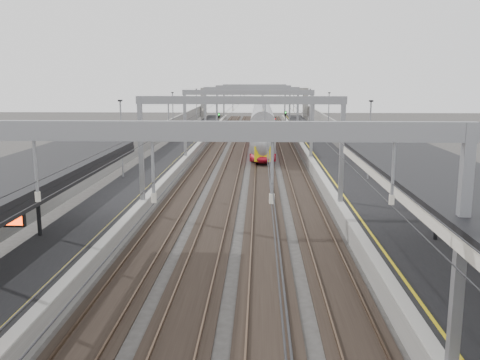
{
  "coord_description": "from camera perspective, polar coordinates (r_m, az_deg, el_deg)",
  "views": [
    {
      "loc": [
        1.19,
        -11.18,
        8.61
      ],
      "look_at": [
        0.0,
        20.7,
        2.59
      ],
      "focal_mm": 40.0,
      "sensor_mm": 36.0,
      "label": 1
    }
  ],
  "objects": [
    {
      "name": "wall_right",
      "position": [
        57.49,
        12.17,
        3.45
      ],
      "size": [
        0.3,
        120.0,
        3.2
      ],
      "primitive_type": "cube",
      "color": "gray",
      "rests_on": "ground"
    },
    {
      "name": "platform_left",
      "position": [
        57.5,
        -7.09,
        2.5
      ],
      "size": [
        4.0,
        120.0,
        1.0
      ],
      "primitive_type": "cube",
      "color": "black",
      "rests_on": "ground"
    },
    {
      "name": "overhead_line",
      "position": [
        62.85,
        1.06,
        8.44
      ],
      "size": [
        13.0,
        140.0,
        6.6
      ],
      "color": "gray",
      "rests_on": "platform_left"
    },
    {
      "name": "wall_left",
      "position": [
        57.95,
        -10.25,
        3.57
      ],
      "size": [
        0.3,
        120.0,
        3.2
      ],
      "primitive_type": "cube",
      "color": "gray",
      "rests_on": "ground"
    },
    {
      "name": "signal_red_near",
      "position": [
        74.17,
        3.7,
        5.88
      ],
      "size": [
        0.32,
        0.32,
        3.48
      ],
      "color": "black",
      "rests_on": "ground"
    },
    {
      "name": "signal_green",
      "position": [
        83.71,
        -2.26,
        6.44
      ],
      "size": [
        0.32,
        0.32,
        3.48
      ],
      "color": "black",
      "rests_on": "ground"
    },
    {
      "name": "platform_right",
      "position": [
        57.17,
        8.96,
        2.4
      ],
      "size": [
        4.0,
        120.0,
        1.0
      ],
      "primitive_type": "cube",
      "color": "black",
      "rests_on": "ground"
    },
    {
      "name": "tracks",
      "position": [
        56.84,
        0.91,
        2.03
      ],
      "size": [
        11.4,
        140.0,
        0.2
      ],
      "color": "black",
      "rests_on": "ground"
    },
    {
      "name": "overbridge",
      "position": [
        111.23,
        1.54,
        8.99
      ],
      "size": [
        22.0,
        2.2,
        6.9
      ],
      "color": "gray",
      "rests_on": "ground"
    },
    {
      "name": "signal_red_far",
      "position": [
        88.84,
        4.88,
        6.66
      ],
      "size": [
        0.32,
        0.32,
        3.48
      ],
      "color": "black",
      "rests_on": "ground"
    },
    {
      "name": "train",
      "position": [
        75.95,
        2.37,
        5.77
      ],
      "size": [
        2.72,
        49.54,
        4.3
      ],
      "color": "maroon",
      "rests_on": "ground"
    }
  ]
}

